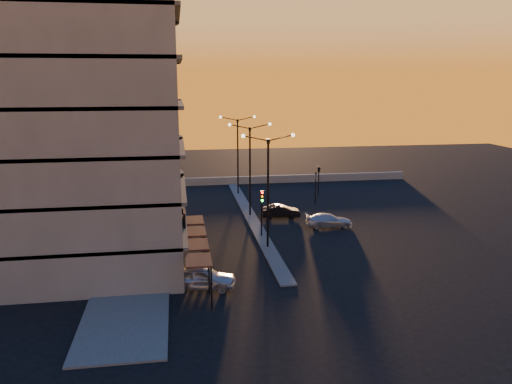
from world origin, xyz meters
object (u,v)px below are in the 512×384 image
object	(u,v)px
streetlamp_mid	(250,162)
car_wagon	(329,220)
traffic_light_main	(262,206)
car_hatchback	(202,277)
car_sedan	(281,211)

from	to	relation	value
streetlamp_mid	car_wagon	distance (m)	9.79
traffic_light_main	streetlamp_mid	bearing A→B (deg)	90.00
streetlamp_mid	car_hatchback	size ratio (longest dim) A/B	2.12
car_wagon	car_hatchback	bearing A→B (deg)	139.49
car_hatchback	car_wagon	bearing A→B (deg)	-31.90
streetlamp_mid	car_sedan	xyz separation A→B (m)	(2.97, -1.04, -4.95)
car_hatchback	car_wagon	xyz separation A→B (m)	(12.61, 12.33, -0.13)
streetlamp_mid	car_sedan	world-z (taller)	streetlamp_mid
car_sedan	car_wagon	world-z (taller)	car_sedan
car_sedan	traffic_light_main	bearing A→B (deg)	157.03
streetlamp_mid	traffic_light_main	xyz separation A→B (m)	(0.00, -7.13, -2.70)
traffic_light_main	car_sedan	xyz separation A→B (m)	(2.97, 6.09, -2.25)
car_hatchback	car_sedan	distance (m)	18.48
streetlamp_mid	car_hatchback	bearing A→B (deg)	-108.49
streetlamp_mid	car_wagon	xyz separation A→B (m)	(6.82, -4.98, -4.96)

